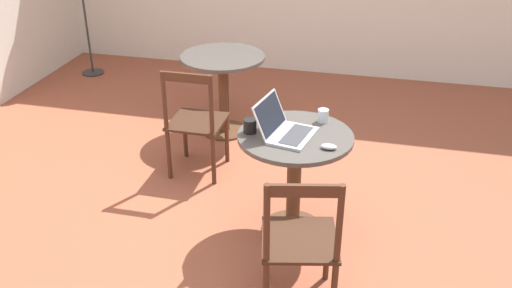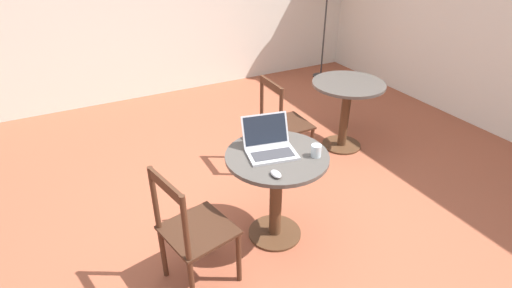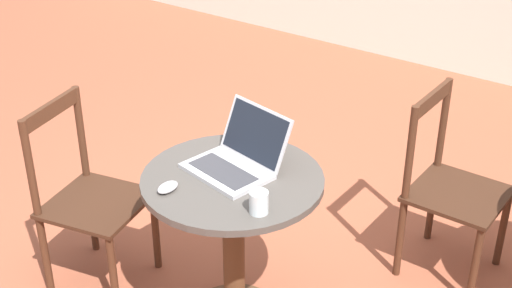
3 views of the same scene
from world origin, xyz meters
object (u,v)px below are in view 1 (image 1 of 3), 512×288
Objects in this scene: chair_near_left at (300,243)px; mouse at (329,147)px; cafe_table_mid at (223,76)px; chair_mid_left at (195,123)px; laptop at (285,129)px; mug at (250,126)px; drinking_glass at (323,116)px; cafe_table_near at (295,161)px.

mouse is at bearing -6.82° from chair_near_left.
chair_mid_left is (-0.78, 0.00, -0.10)m from cafe_table_mid.
chair_mid_left is 1.10m from laptop.
mug is 0.51m from drinking_glass.
chair_near_left is at bearing -141.25° from chair_mid_left.
cafe_table_near is 0.38m from mug.
chair_near_left is 1.02m from drinking_glass.
chair_mid_left is 0.94m from mug.
chair_near_left reaches higher than mug.
cafe_table_mid is at bearing 42.35° from drinking_glass.
chair_mid_left reaches higher than mug.
chair_mid_left reaches higher than drinking_glass.
chair_mid_left is 2.26× the size of laptop.
laptop is (-1.41, -0.84, 0.25)m from cafe_table_mid.
chair_mid_left is at bearing 56.67° from mouse.
chair_near_left reaches higher than mouse.
chair_mid_left is (0.60, 0.90, -0.10)m from cafe_table_near.
cafe_table_mid is at bearing -0.27° from chair_mid_left.
cafe_table_near is 1.09m from chair_mid_left.
cafe_table_near is 6.07× the size of mug.
cafe_table_mid is 2.36m from chair_near_left.
mug is at bearing 77.92° from mouse.
cafe_table_mid is 1.91m from mouse.
drinking_glass is at bearing -58.70° from mug.
cafe_table_near is 0.37m from drinking_glass.
cafe_table_near is 1.86× the size of laptop.
mug is 1.40× the size of drinking_glass.
drinking_glass reaches higher than mouse.
cafe_table_near is 8.50× the size of drinking_glass.
mouse is at bearing -143.44° from cafe_table_mid.
mug is at bearing 91.06° from laptop.
mouse is at bearing -102.08° from mug.
cafe_table_mid is 8.50× the size of drinking_glass.
chair_near_left is 10.36× the size of drinking_glass.
mug is at bearing -136.17° from chair_mid_left.
drinking_glass is at bearing -137.65° from cafe_table_mid.
cafe_table_near and cafe_table_mid have the same top height.
laptop is at bearing 113.41° from cafe_table_near.
laptop is at bearing -88.94° from mug.
drinking_glass is (0.96, 0.02, 0.34)m from chair_near_left.
drinking_glass is (0.38, 0.09, 0.03)m from mouse.
chair_mid_left is 10.36× the size of drinking_glass.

